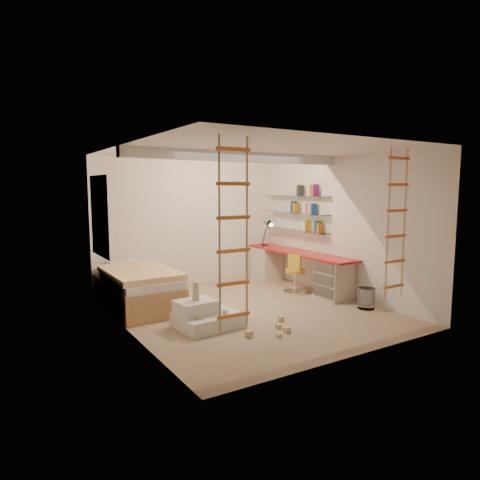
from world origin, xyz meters
TOP-DOWN VIEW (x-y plane):
  - floor at (0.00, 0.00)m, footprint 4.50×4.50m
  - ceiling_beam at (0.00, 0.30)m, footprint 4.00×0.18m
  - window_frame at (-1.97, 1.50)m, footprint 0.06×1.15m
  - window_blind at (-1.93, 1.50)m, footprint 0.02×1.00m
  - rope_ladder_left at (-1.35, -1.75)m, footprint 0.41×0.04m
  - rope_ladder_right at (1.35, -1.75)m, footprint 0.41×0.04m
  - waste_bin at (1.75, -0.91)m, footprint 0.28×0.28m
  - desk at (1.72, 0.86)m, footprint 0.56×2.80m
  - shelves at (1.87, 1.13)m, footprint 0.25×1.80m
  - bed at (-1.48, 1.23)m, footprint 1.02×2.00m
  - task_lamp at (1.67, 1.82)m, footprint 0.14×0.36m
  - swivel_chair at (1.40, 0.56)m, footprint 0.51×0.51m
  - play_platform at (-0.99, -0.32)m, footprint 0.95×0.77m
  - toy_blocks at (-0.65, -0.64)m, footprint 1.36×1.09m
  - books at (1.87, 1.13)m, footprint 0.14×0.64m

SIDE VIEW (x-z plane):
  - floor at x=0.00m, z-range 0.00..0.00m
  - play_platform at x=-0.99m, z-range -0.04..0.35m
  - waste_bin at x=1.75m, z-range 0.00..0.35m
  - toy_blocks at x=-0.65m, z-range -0.10..0.57m
  - swivel_chair at x=1.40m, z-range -0.10..0.65m
  - bed at x=-1.48m, z-range -0.02..0.67m
  - desk at x=1.72m, z-range 0.03..0.78m
  - task_lamp at x=1.67m, z-range 0.85..1.42m
  - shelves at x=1.87m, z-range 1.14..1.86m
  - rope_ladder_left at x=-1.35m, z-range 0.45..2.58m
  - rope_ladder_right at x=1.35m, z-range 0.45..2.58m
  - window_frame at x=-1.97m, z-range 0.88..2.23m
  - window_blind at x=-1.93m, z-range 0.95..2.15m
  - books at x=1.87m, z-range 1.17..2.09m
  - ceiling_beam at x=0.00m, z-range 2.44..2.60m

